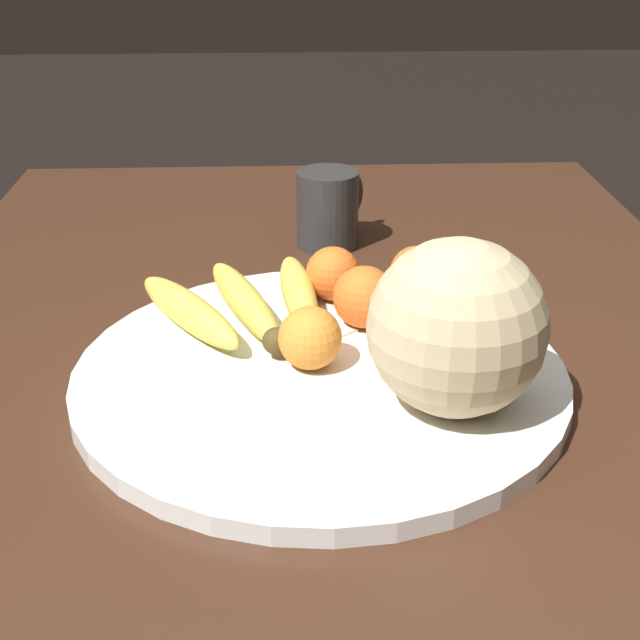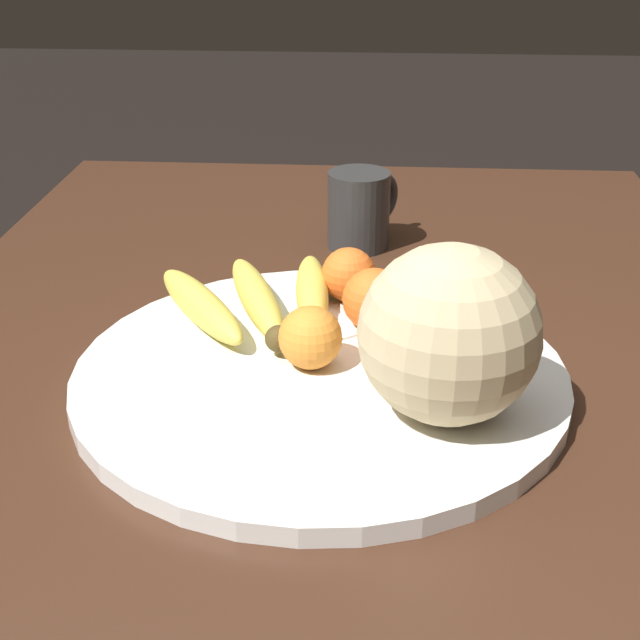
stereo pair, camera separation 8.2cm
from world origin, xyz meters
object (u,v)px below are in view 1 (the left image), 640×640
banana_bunch (243,303)px  orange_back_right (310,338)px  orange_back_left (420,309)px  orange_mid_center (416,272)px  ceramic_mug (329,208)px  fruit_bowl (320,375)px  produce_tag (316,319)px  kitchen_table (327,459)px  orange_front_left (364,297)px  orange_front_right (333,274)px  melon (457,327)px

banana_bunch → orange_back_right: size_ratio=3.69×
orange_back_left → orange_back_right: size_ratio=1.18×
orange_mid_center → ceramic_mug: (-0.21, -0.08, 0.00)m
fruit_bowl → banana_bunch: bearing=-144.6°
fruit_bowl → banana_bunch: banana_bunch is taller
orange_mid_center → produce_tag: bearing=-64.1°
orange_mid_center → ceramic_mug: size_ratio=0.55×
fruit_bowl → produce_tag: size_ratio=4.83×
kitchen_table → produce_tag: size_ratio=14.77×
orange_back_right → produce_tag: 0.10m
orange_front_left → orange_front_right: bearing=-157.3°
orange_front_right → orange_mid_center: bearing=90.8°
banana_bunch → orange_front_right: orange_front_right is taller
orange_front_left → orange_back_right: orange_front_left is taller
orange_front_right → ceramic_mug: bearing=178.0°
orange_front_right → orange_mid_center: orange_front_right is taller
produce_tag → ceramic_mug: size_ratio=0.92×
fruit_bowl → ceramic_mug: 0.36m
kitchen_table → melon: bearing=51.9°
orange_front_right → orange_back_right: (0.15, -0.03, 0.00)m
orange_front_left → orange_mid_center: 0.09m
melon → orange_back_right: 0.15m
melon → orange_front_right: bearing=-158.0°
fruit_bowl → orange_mid_center: 0.19m
melon → banana_bunch: size_ratio=0.69×
melon → fruit_bowl: bearing=-122.9°
orange_back_right → produce_tag: orange_back_right is taller
fruit_bowl → banana_bunch: 0.13m
orange_front_left → melon: bearing=21.7°
fruit_bowl → produce_tag: 0.10m
orange_front_right → orange_mid_center: (-0.00, 0.09, -0.00)m
kitchen_table → orange_mid_center: size_ratio=24.58×
kitchen_table → ceramic_mug: ceramic_mug is taller
melon → produce_tag: bearing=-147.2°
melon → banana_bunch: bearing=-133.7°
fruit_bowl → orange_front_left: size_ratio=7.25×
fruit_bowl → orange_back_right: orange_back_right is taller
orange_back_left → produce_tag: bearing=-117.0°
ceramic_mug → orange_mid_center: bearing=22.2°
orange_front_left → ceramic_mug: size_ratio=0.61×
orange_front_right → orange_back_left: (0.10, 0.08, 0.01)m
fruit_bowl → melon: (0.07, 0.11, 0.08)m
orange_front_left → orange_back_left: 0.06m
fruit_bowl → orange_back_left: (-0.05, 0.10, 0.04)m
orange_front_right → kitchen_table: bearing=-5.2°
fruit_bowl → banana_bunch: (-0.11, -0.08, 0.03)m
banana_bunch → produce_tag: 0.08m
orange_back_left → ceramic_mug: bearing=-166.8°
fruit_bowl → ceramic_mug: (-0.36, 0.03, 0.04)m
orange_front_left → fruit_bowl: bearing=-29.4°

